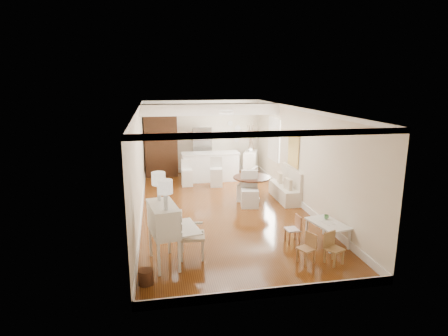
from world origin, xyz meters
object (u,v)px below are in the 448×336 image
object	(u,v)px
kids_chair_b	(293,229)
pantry_cabinet	(161,146)
kids_table	(327,233)
sideboard	(250,163)
kids_chair_a	(306,248)
slip_chair_far	(247,184)
secretary_bureau	(164,235)
breakfast_counter	(210,167)
bar_stool_left	(187,173)
wicker_basket	(146,277)
kids_chair_c	(334,248)
dining_table	(252,189)
slip_chair_near	(250,189)
gustavian_armchair	(192,235)
bar_stool_right	(216,172)
fridge	(211,151)

from	to	relation	value
kids_chair_b	pantry_cabinet	size ratio (longest dim) A/B	0.27
kids_table	sideboard	distance (m)	6.28
kids_chair_a	slip_chair_far	xyz separation A→B (m)	(-0.21, 4.05, 0.21)
kids_table	slip_chair_far	world-z (taller)	slip_chair_far
secretary_bureau	breakfast_counter	size ratio (longest dim) A/B	0.60
bar_stool_left	sideboard	xyz separation A→B (m)	(2.50, 1.06, 0.02)
wicker_basket	slip_chair_far	xyz separation A→B (m)	(2.90, 4.30, 0.38)
bar_stool_left	sideboard	world-z (taller)	sideboard
kids_chair_c	slip_chair_far	size ratio (longest dim) A/B	0.62
wicker_basket	sideboard	bearing A→B (deg)	62.69
slip_chair_far	breakfast_counter	bearing A→B (deg)	-134.91
dining_table	kids_chair_a	bearing A→B (deg)	-88.66
kids_table	bar_stool_left	bearing A→B (deg)	117.02
sideboard	breakfast_counter	bearing A→B (deg)	-140.73
kids_chair_b	breakfast_counter	bearing A→B (deg)	-172.17
dining_table	slip_chair_near	distance (m)	0.50
sideboard	wicker_basket	bearing A→B (deg)	-95.78
kids_chair_c	kids_table	bearing A→B (deg)	49.07
wicker_basket	kids_chair_b	xyz separation A→B (m)	(3.19, 1.22, 0.18)
slip_chair_near	pantry_cabinet	world-z (taller)	pantry_cabinet
secretary_bureau	gustavian_armchair	xyz separation A→B (m)	(0.57, 0.21, -0.14)
gustavian_armchair	slip_chair_far	size ratio (longest dim) A/B	0.92
kids_chair_b	slip_chair_far	distance (m)	3.10
secretary_bureau	bar_stool_right	world-z (taller)	secretary_bureau
slip_chair_near	gustavian_armchair	bearing A→B (deg)	-114.51
breakfast_counter	bar_stool_right	size ratio (longest dim) A/B	2.04
kids_chair_a	bar_stool_right	world-z (taller)	bar_stool_right
slip_chair_near	slip_chair_far	bearing A→B (deg)	93.36
slip_chair_near	sideboard	bearing A→B (deg)	85.02
gustavian_armchair	sideboard	size ratio (longest dim) A/B	0.98
kids_table	fridge	size ratio (longest dim) A/B	0.54
bar_stool_right	gustavian_armchair	bearing A→B (deg)	-97.06
breakfast_counter	wicker_basket	bearing A→B (deg)	-107.59
slip_chair_far	fridge	xyz separation A→B (m)	(-0.55, 3.53, 0.38)
pantry_cabinet	slip_chair_near	bearing A→B (deg)	-59.73
kids_chair_a	slip_chair_far	world-z (taller)	slip_chair_far
wicker_basket	pantry_cabinet	xyz separation A→B (m)	(0.45, 7.86, 1.02)
bar_stool_right	fridge	world-z (taller)	fridge
gustavian_armchair	wicker_basket	distance (m)	1.34
secretary_bureau	bar_stool_left	xyz separation A→B (m)	(0.92, 5.54, -0.17)
gustavian_armchair	slip_chair_near	distance (m)	3.43
kids_chair_c	sideboard	distance (m)	7.19
kids_chair_c	kids_chair_b	bearing A→B (deg)	88.77
gustavian_armchair	wicker_basket	world-z (taller)	gustavian_armchair
secretary_bureau	slip_chair_far	distance (m)	4.42
bar_stool_left	pantry_cabinet	bearing A→B (deg)	116.99
slip_chair_far	bar_stool_left	size ratio (longest dim) A/B	1.16
pantry_cabinet	kids_chair_a	bearing A→B (deg)	-70.72
breakfast_counter	bar_stool_left	world-z (taller)	breakfast_counter
kids_chair_c	breakfast_counter	distance (m)	6.83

